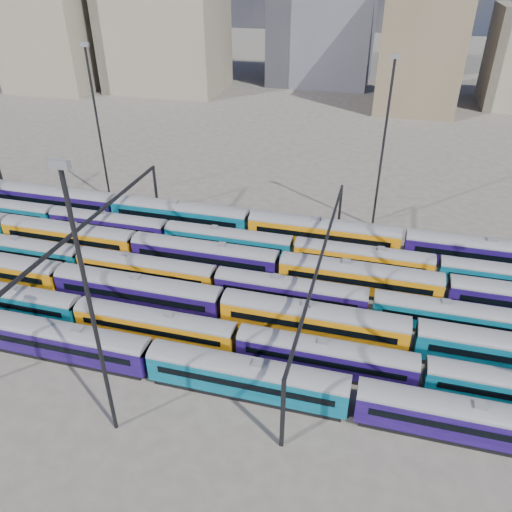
% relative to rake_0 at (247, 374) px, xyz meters
% --- Properties ---
extents(ground, '(500.00, 500.00, 0.00)m').
position_rel_rake_0_xyz_m(ground, '(-5.44, 15.00, -2.60)').
color(ground, '#46403B').
rests_on(ground, ground).
extents(rake_0, '(100.27, 2.94, 4.94)m').
position_rel_rake_0_xyz_m(rake_0, '(0.00, 0.00, 0.00)').
color(rake_0, black).
rests_on(rake_0, ground).
extents(rake_1, '(111.94, 2.73, 4.58)m').
position_rel_rake_0_xyz_m(rake_1, '(-2.52, 5.00, -0.19)').
color(rake_1, black).
rests_on(rake_1, ground).
extents(rake_2, '(126.31, 3.08, 5.19)m').
position_rel_rake_0_xyz_m(rake_2, '(-5.80, 10.00, 0.13)').
color(rake_2, black).
rests_on(rake_2, ground).
extents(rake_3, '(113.08, 2.76, 4.63)m').
position_rel_rake_0_xyz_m(rake_3, '(10.66, 15.00, -0.16)').
color(rake_3, black).
rests_on(rake_3, ground).
extents(rake_4, '(143.21, 2.99, 5.04)m').
position_rel_rake_0_xyz_m(rake_4, '(-11.62, 20.00, 0.05)').
color(rake_4, black).
rests_on(rake_4, ground).
extents(rake_5, '(131.31, 2.75, 4.61)m').
position_rel_rake_0_xyz_m(rake_5, '(8.98, 25.00, -0.18)').
color(rake_5, black).
rests_on(rake_5, ground).
extents(rake_6, '(154.82, 3.23, 5.45)m').
position_rel_rake_0_xyz_m(rake_6, '(2.91, 30.00, 0.27)').
color(rake_6, black).
rests_on(rake_6, ground).
extents(gantry_1, '(0.35, 40.35, 8.03)m').
position_rel_rake_0_xyz_m(gantry_1, '(-25.44, 15.00, 4.19)').
color(gantry_1, black).
rests_on(gantry_1, ground).
extents(gantry_2, '(0.35, 40.35, 8.03)m').
position_rel_rake_0_xyz_m(gantry_2, '(4.56, 15.00, 4.19)').
color(gantry_2, black).
rests_on(gantry_2, ground).
extents(mast_1, '(1.40, 0.50, 25.60)m').
position_rel_rake_0_xyz_m(mast_1, '(-35.44, 37.00, 11.37)').
color(mast_1, black).
rests_on(mast_1, ground).
extents(mast_2, '(1.40, 0.50, 25.60)m').
position_rel_rake_0_xyz_m(mast_2, '(-10.44, -7.00, 11.37)').
color(mast_2, black).
rests_on(mast_2, ground).
extents(mast_3, '(1.40, 0.50, 25.60)m').
position_rel_rake_0_xyz_m(mast_3, '(9.56, 39.00, 11.37)').
color(mast_3, black).
rests_on(mast_3, ground).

